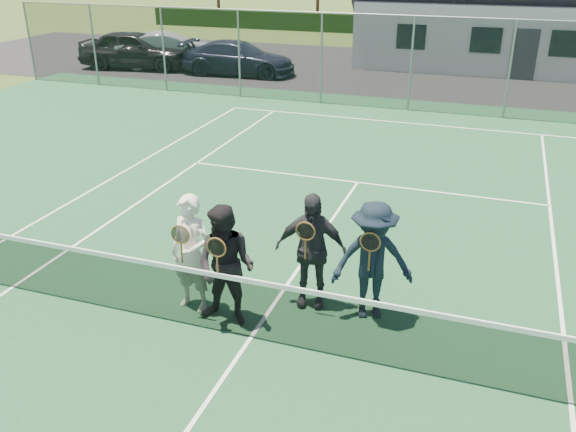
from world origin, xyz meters
name	(u,v)px	position (x,y,z in m)	size (l,w,h in m)	color
ground	(432,74)	(0.00, 20.00, 0.00)	(220.00, 220.00, 0.00)	#344C1B
court_surface	(251,338)	(0.00, 0.00, 0.01)	(30.00, 30.00, 0.02)	#1C4C2B
tarmac_carpark	(340,69)	(-4.00, 20.00, 0.01)	(40.00, 12.00, 0.01)	black
hedge_row	(459,27)	(0.00, 32.00, 0.55)	(40.00, 1.20, 1.10)	black
car_a	(136,49)	(-12.49, 17.05, 0.83)	(1.95, 4.85, 1.65)	black
car_b	(170,50)	(-11.21, 17.75, 0.75)	(1.58, 4.53, 1.49)	#92959A
car_c	(239,58)	(-7.68, 17.24, 0.69)	(1.93, 4.74, 1.38)	black
court_markings	(251,337)	(0.00, 0.00, 0.02)	(11.03, 23.83, 0.01)	white
tennis_net	(250,306)	(0.00, 0.00, 0.54)	(11.68, 0.08, 1.10)	slate
perimeter_fence	(411,64)	(0.00, 13.50, 1.52)	(30.07, 0.07, 3.02)	slate
player_a	(191,253)	(-1.11, 0.47, 0.92)	(0.71, 0.54, 1.80)	white
player_b	(226,266)	(-0.47, 0.28, 0.92)	(0.89, 0.71, 1.80)	black
player_c	(311,250)	(0.50, 1.15, 0.92)	(1.11, 0.61, 1.80)	#26272B
player_d	(373,261)	(1.43, 1.11, 0.92)	(1.32, 1.02, 1.80)	black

